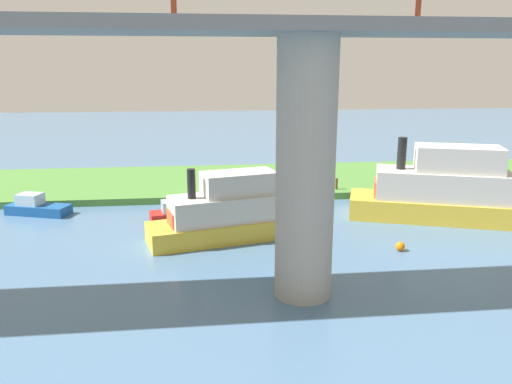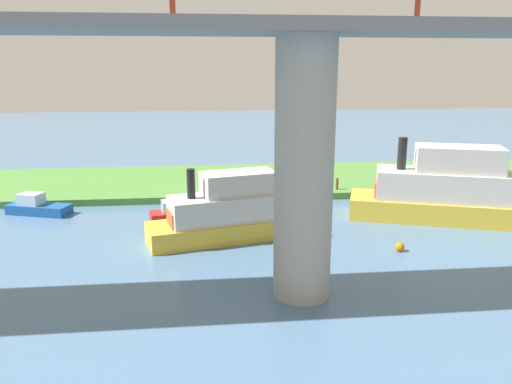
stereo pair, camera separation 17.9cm
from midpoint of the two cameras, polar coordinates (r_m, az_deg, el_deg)
name	(u,v)px [view 2 (the right image)]	position (r m, az deg, el deg)	size (l,w,h in m)	color
ground_plane	(224,203)	(36.47, -3.52, -1.22)	(160.00, 160.00, 0.00)	#4C7093
grassy_bank	(221,181)	(42.23, -3.90, 1.24)	(80.00, 12.00, 0.50)	#4C8438
bridge_pylon	(304,172)	(20.52, 5.76, 2.26)	(2.45, 2.45, 10.85)	#9E998E
bridge_span	(307,20)	(20.19, 6.18, 18.95)	(72.78, 4.30, 3.25)	slate
person_on_bank	(211,178)	(39.24, -5.05, 1.65)	(0.42, 0.42, 1.39)	#2D334C
mooring_post	(337,184)	(38.70, 9.40, 0.93)	(0.20, 0.20, 0.87)	brown
houseboat_blue	(226,212)	(28.48, -3.33, -2.34)	(8.71, 4.72, 4.24)	gold
skiff_small	(37,207)	(36.61, -23.65, -1.54)	(4.45, 2.73, 1.40)	#195199
pontoon_yellow	(180,213)	(32.55, -8.57, -2.38)	(4.21, 2.24, 1.33)	red
motorboat_white	(439,190)	(34.09, 20.36, 0.22)	(10.89, 6.65, 5.28)	gold
marker_buoy	(400,247)	(28.01, 16.33, -6.03)	(0.50, 0.50, 0.50)	orange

